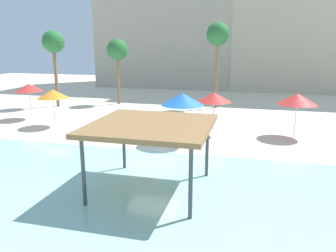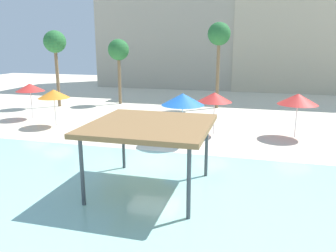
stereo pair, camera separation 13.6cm
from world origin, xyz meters
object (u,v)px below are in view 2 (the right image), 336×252
object	(u,v)px
beach_umbrella_orange_4	(54,94)
lounge_chair_0	(142,125)
beach_umbrella_red_5	(30,87)
beach_umbrella_blue_3	(183,99)
beach_umbrella_red_2	(298,99)
palm_tree_1	(55,44)
shade_pavilion	(150,127)
lounge_chair_3	(166,118)
palm_tree_2	(119,51)
beach_umbrella_red_1	(214,97)
palm_tree_3	(219,36)

from	to	relation	value
beach_umbrella_orange_4	lounge_chair_0	world-z (taller)	beach_umbrella_orange_4
beach_umbrella_red_5	beach_umbrella_blue_3	bearing A→B (deg)	-15.86
beach_umbrella_red_2	palm_tree_1	world-z (taller)	palm_tree_1
shade_pavilion	beach_umbrella_red_2	size ratio (longest dim) A/B	1.67
beach_umbrella_blue_3	beach_umbrella_orange_4	xyz separation A→B (m)	(-9.21, 1.84, -0.31)
lounge_chair_3	palm_tree_2	bearing A→B (deg)	-127.67
beach_umbrella_red_2	beach_umbrella_orange_4	bearing A→B (deg)	-175.50
palm_tree_2	lounge_chair_3	bearing A→B (deg)	-46.26
palm_tree_1	palm_tree_2	world-z (taller)	palm_tree_1
palm_tree_1	beach_umbrella_orange_4	bearing A→B (deg)	-59.52
beach_umbrella_red_1	beach_umbrella_orange_4	size ratio (longest dim) A/B	1.04
beach_umbrella_red_2	palm_tree_1	bearing A→B (deg)	164.32
beach_umbrella_blue_3	beach_umbrella_orange_4	size ratio (longest dim) A/B	1.14
beach_umbrella_blue_3	lounge_chair_3	xyz separation A→B (m)	(-2.21, 4.64, -2.19)
palm_tree_1	palm_tree_2	distance (m)	5.45
lounge_chair_0	palm_tree_3	xyz separation A→B (m)	(3.77, 8.90, 5.71)
beach_umbrella_red_2	beach_umbrella_red_5	distance (m)	18.49
shade_pavilion	beach_umbrella_red_2	xyz separation A→B (m)	(6.09, 9.38, -0.18)
palm_tree_1	palm_tree_2	bearing A→B (deg)	28.60
palm_tree_2	beach_umbrella_red_1	bearing A→B (deg)	-41.17
shade_pavilion	lounge_chair_3	xyz separation A→B (m)	(-2.37, 10.97, -2.16)
beach_umbrella_red_2	palm_tree_2	xyz separation A→B (m)	(-14.62, 8.03, 2.48)
shade_pavilion	lounge_chair_0	distance (m)	9.58
beach_umbrella_red_5	lounge_chair_3	size ratio (longest dim) A/B	1.33
beach_umbrella_blue_3	palm_tree_1	xyz separation A→B (m)	(-13.13, 8.49, 2.93)
beach_umbrella_blue_3	beach_umbrella_red_5	size ratio (longest dim) A/B	1.09
beach_umbrella_red_5	palm_tree_2	size ratio (longest dim) A/B	0.45
shade_pavilion	palm_tree_1	xyz separation A→B (m)	(-13.29, 14.82, 2.96)
palm_tree_2	shade_pavilion	bearing A→B (deg)	-63.88
beach_umbrella_orange_4	shade_pavilion	bearing A→B (deg)	-41.05
lounge_chair_3	beach_umbrella_blue_3	bearing A→B (deg)	34.09
beach_umbrella_red_5	palm_tree_2	world-z (taller)	palm_tree_2
palm_tree_2	palm_tree_1	bearing A→B (deg)	-151.40
lounge_chair_0	lounge_chair_3	size ratio (longest dim) A/B	1.01
shade_pavilion	beach_umbrella_red_5	world-z (taller)	shade_pavilion
beach_umbrella_red_2	palm_tree_1	xyz separation A→B (m)	(-19.37, 5.44, 3.14)
beach_umbrella_red_5	beach_umbrella_orange_4	bearing A→B (deg)	-28.43
shade_pavilion	beach_umbrella_red_1	world-z (taller)	shade_pavilion
beach_umbrella_blue_3	palm_tree_3	distance (m)	11.84
shade_pavilion	beach_umbrella_orange_4	world-z (taller)	shade_pavilion
shade_pavilion	beach_umbrella_blue_3	distance (m)	6.32
shade_pavilion	beach_umbrella_orange_4	size ratio (longest dim) A/B	1.76
beach_umbrella_orange_4	palm_tree_2	world-z (taller)	palm_tree_2
palm_tree_2	beach_umbrella_red_5	bearing A→B (deg)	-116.95
beach_umbrella_orange_4	beach_umbrella_blue_3	bearing A→B (deg)	-11.28
beach_umbrella_red_5	beach_umbrella_red_2	bearing A→B (deg)	-1.32
beach_umbrella_red_1	palm_tree_2	bearing A→B (deg)	138.83
beach_umbrella_blue_3	beach_umbrella_orange_4	distance (m)	9.40
lounge_chair_0	beach_umbrella_orange_4	bearing A→B (deg)	-106.22
palm_tree_2	palm_tree_3	size ratio (longest dim) A/B	0.82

